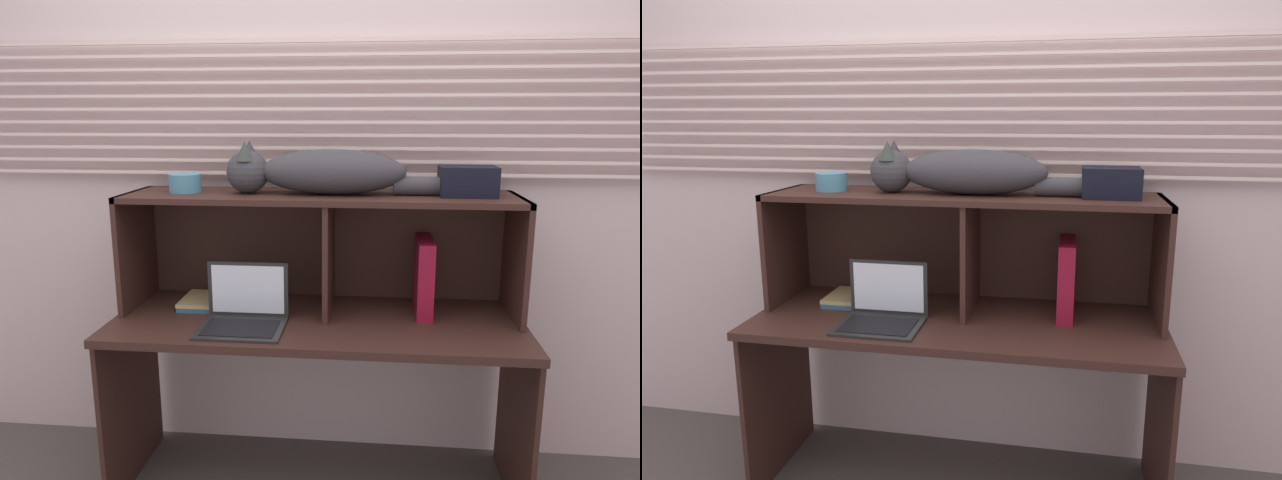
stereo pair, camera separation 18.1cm
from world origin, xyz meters
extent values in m
cube|color=beige|center=(0.00, 0.55, 1.25)|extent=(4.40, 0.04, 2.50)
cube|color=beige|center=(0.00, 0.50, 1.22)|extent=(3.06, 0.02, 0.01)
cube|color=beige|center=(0.00, 0.50, 1.27)|extent=(3.06, 0.02, 0.01)
cube|color=beige|center=(0.00, 0.50, 1.33)|extent=(3.06, 0.02, 0.01)
cube|color=beige|center=(0.00, 0.50, 1.38)|extent=(3.06, 0.02, 0.01)
cube|color=beige|center=(0.00, 0.50, 1.43)|extent=(3.06, 0.02, 0.01)
cube|color=beige|center=(0.00, 0.50, 1.48)|extent=(3.06, 0.02, 0.01)
cube|color=beige|center=(0.00, 0.50, 1.53)|extent=(3.06, 0.02, 0.01)
cube|color=beige|center=(0.00, 0.50, 1.58)|extent=(3.06, 0.02, 0.01)
cube|color=beige|center=(0.00, 0.50, 1.63)|extent=(3.06, 0.02, 0.01)
cube|color=beige|center=(0.00, 0.50, 1.68)|extent=(3.06, 0.02, 0.01)
cube|color=beige|center=(0.00, 0.50, 1.74)|extent=(3.06, 0.02, 0.01)
cube|color=#371F19|center=(0.00, 0.21, 0.70)|extent=(1.52, 0.59, 0.03)
cube|color=#371F19|center=(-0.75, 0.21, 0.34)|extent=(0.02, 0.53, 0.68)
cube|color=#371F19|center=(0.75, 0.21, 0.34)|extent=(0.02, 0.53, 0.68)
cube|color=#371F19|center=(0.00, 0.32, 1.15)|extent=(1.49, 0.36, 0.02)
cube|color=#371F19|center=(-0.73, 0.32, 0.94)|extent=(0.02, 0.36, 0.45)
cube|color=#371F19|center=(0.73, 0.32, 0.94)|extent=(0.02, 0.36, 0.45)
cube|color=#371F19|center=(0.03, 0.32, 0.93)|extent=(0.02, 0.35, 0.43)
cube|color=#3D261E|center=(0.00, 0.50, 0.94)|extent=(1.49, 0.01, 0.45)
ellipsoid|color=#37363B|center=(0.05, 0.32, 1.25)|extent=(0.55, 0.20, 0.17)
sphere|color=#37363B|center=(-0.27, 0.32, 1.25)|extent=(0.16, 0.16, 0.16)
cone|color=#353B37|center=(-0.27, 0.28, 1.33)|extent=(0.07, 0.07, 0.07)
cone|color=#363238|center=(-0.27, 0.36, 1.33)|extent=(0.07, 0.07, 0.07)
cylinder|color=#37363B|center=(0.43, 0.32, 1.20)|extent=(0.31, 0.07, 0.07)
cube|color=black|center=(-0.26, 0.07, 0.72)|extent=(0.30, 0.24, 0.01)
cube|color=black|center=(-0.26, 0.19, 0.82)|extent=(0.30, 0.01, 0.21)
cube|color=white|center=(-0.26, 0.18, 0.82)|extent=(0.27, 0.00, 0.18)
cube|color=black|center=(-0.26, 0.06, 0.72)|extent=(0.26, 0.17, 0.00)
cube|color=maroon|center=(0.40, 0.32, 0.86)|extent=(0.06, 0.24, 0.29)
cube|color=#355A74|center=(-0.45, 0.31, 0.72)|extent=(0.19, 0.20, 0.02)
cube|color=tan|center=(-0.45, 0.32, 0.74)|extent=(0.19, 0.20, 0.01)
cylinder|color=teal|center=(-0.52, 0.32, 1.20)|extent=(0.12, 0.12, 0.07)
cube|color=black|center=(0.54, 0.32, 1.22)|extent=(0.20, 0.15, 0.11)
camera|label=1|loc=(0.21, -1.76, 1.45)|focal=31.44mm
camera|label=2|loc=(0.39, -1.74, 1.45)|focal=31.44mm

